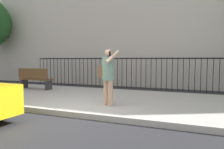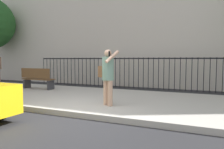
% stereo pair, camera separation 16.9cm
% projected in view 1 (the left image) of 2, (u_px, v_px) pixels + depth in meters
% --- Properties ---
extents(ground_plane, '(60.00, 60.00, 0.00)m').
position_uv_depth(ground_plane, '(70.00, 118.00, 5.46)').
color(ground_plane, '#28282B').
extents(sidewalk, '(28.00, 4.40, 0.15)m').
position_uv_depth(sidewalk, '(105.00, 100.00, 7.49)').
color(sidewalk, '#B2ADA3').
rests_on(sidewalk, ground).
extents(iron_fence, '(12.03, 0.04, 1.60)m').
position_uv_depth(iron_fence, '(134.00, 69.00, 10.85)').
color(iron_fence, black).
rests_on(iron_fence, ground).
extents(pedestrian_on_phone, '(0.72, 0.59, 1.64)m').
position_uv_depth(pedestrian_on_phone, '(108.00, 73.00, 6.17)').
color(pedestrian_on_phone, tan).
rests_on(pedestrian_on_phone, sidewalk).
extents(street_bench, '(1.60, 0.45, 0.95)m').
position_uv_depth(street_bench, '(35.00, 78.00, 9.53)').
color(street_bench, brown).
rests_on(street_bench, sidewalk).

